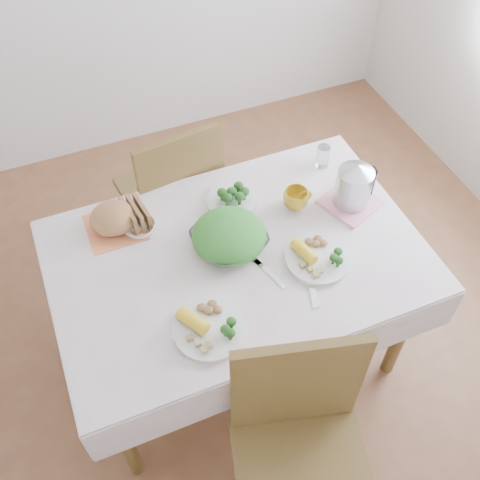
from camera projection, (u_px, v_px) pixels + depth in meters
name	position (u px, v px, depth m)	size (l,w,h in m)	color
floor	(238.00, 347.00, 2.87)	(3.60, 3.60, 0.00)	brown
dining_table	(238.00, 306.00, 2.58)	(1.40, 0.90, 0.75)	brown
tablecloth	(237.00, 255.00, 2.29)	(1.50, 1.00, 0.01)	silver
chair_near	(302.00, 480.00, 2.00)	(0.47, 0.47, 1.05)	brown
chair_far	(170.00, 194.00, 2.91)	(0.45, 0.45, 0.99)	brown
salad_bowl	(229.00, 240.00, 2.28)	(0.29, 0.29, 0.07)	white
dinner_plate_left	(210.00, 329.00, 2.04)	(0.27, 0.27, 0.02)	white
dinner_plate_right	(318.00, 259.00, 2.25)	(0.26, 0.26, 0.02)	white
broccoli_plate	(232.00, 200.00, 2.46)	(0.23, 0.23, 0.02)	beige
napkin	(115.00, 227.00, 2.37)	(0.24, 0.24, 0.00)	#FF8B51
bread_loaf	(113.00, 219.00, 2.33)	(0.19, 0.18, 0.12)	#926239
fruit_bowl	(139.00, 227.00, 2.34)	(0.14, 0.14, 0.04)	white
yellow_mug	(296.00, 199.00, 2.42)	(0.11, 0.11, 0.09)	gold
glass_tumbler	(323.00, 155.00, 2.57)	(0.06, 0.06, 0.11)	white
pink_tray	(350.00, 203.00, 2.45)	(0.22, 0.22, 0.02)	pink
electric_kettle	(354.00, 184.00, 2.37)	(0.15, 0.15, 0.22)	#B2B5BA
fork_left	(270.00, 274.00, 2.21)	(0.02, 0.18, 0.00)	silver
fork_right	(312.00, 285.00, 2.18)	(0.02, 0.21, 0.00)	silver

